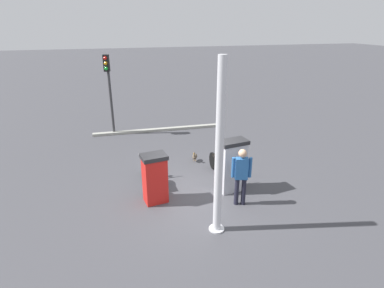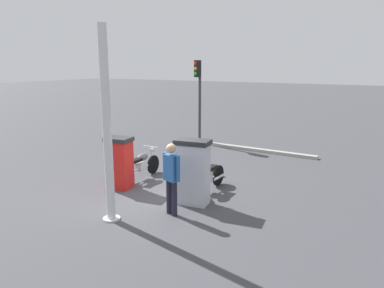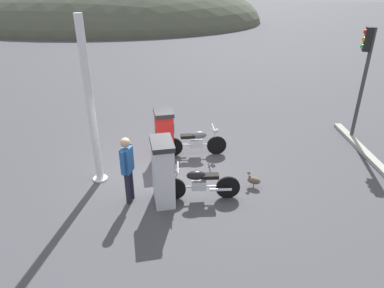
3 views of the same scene
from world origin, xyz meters
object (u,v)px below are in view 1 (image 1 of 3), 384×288
at_px(wandering_duck, 195,156).
at_px(fuel_pump_far, 155,178).
at_px(roadside_traffic_light, 109,81).
at_px(motorcycle_near_pump, 220,165).
at_px(canopy_support_pole, 219,155).
at_px(motorcycle_far_pump, 150,172).
at_px(fuel_pump_near, 232,165).
at_px(attendant_person, 241,173).

bearing_deg(wandering_duck, fuel_pump_far, 141.12).
bearing_deg(roadside_traffic_light, wandering_duck, -144.53).
distance_m(motorcycle_near_pump, canopy_support_pole, 3.33).
height_order(motorcycle_far_pump, wandering_duck, motorcycle_far_pump).
bearing_deg(motorcycle_far_pump, motorcycle_near_pump, -91.84).
relative_size(fuel_pump_far, motorcycle_near_pump, 0.76).
bearing_deg(fuel_pump_near, roadside_traffic_light, 27.77).
xyz_separation_m(fuel_pump_near, fuel_pump_far, (0.00, 2.42, -0.09)).
height_order(fuel_pump_far, motorcycle_far_pump, fuel_pump_far).
xyz_separation_m(fuel_pump_near, canopy_support_pole, (-1.79, 1.15, 1.25)).
relative_size(fuel_pump_near, roadside_traffic_light, 0.46).
relative_size(fuel_pump_near, wandering_duck, 3.83).
height_order(roadside_traffic_light, canopy_support_pole, canopy_support_pole).
bearing_deg(fuel_pump_far, canopy_support_pole, -144.63).
bearing_deg(fuel_pump_near, attendant_person, 174.07).
relative_size(motorcycle_near_pump, motorcycle_far_pump, 1.00).
distance_m(fuel_pump_near, attendant_person, 0.87).
bearing_deg(fuel_pump_near, wandering_duck, 12.04).
bearing_deg(fuel_pump_far, motorcycle_near_pump, -69.30).
height_order(motorcycle_near_pump, wandering_duck, motorcycle_near_pump).
bearing_deg(fuel_pump_far, motorcycle_far_pump, -0.45).
xyz_separation_m(motorcycle_far_pump, roadside_traffic_light, (5.40, 0.94, 2.05)).
relative_size(motorcycle_far_pump, attendant_person, 1.14).
relative_size(attendant_person, roadside_traffic_light, 0.47).
bearing_deg(fuel_pump_far, wandering_duck, -38.88).
relative_size(motorcycle_far_pump, canopy_support_pole, 0.45).
relative_size(fuel_pump_far, wandering_duck, 3.42).
height_order(motorcycle_near_pump, motorcycle_far_pump, same).
relative_size(fuel_pump_near, motorcycle_far_pump, 0.85).
relative_size(motorcycle_near_pump, attendant_person, 1.14).
bearing_deg(canopy_support_pole, roadside_traffic_light, 15.14).
xyz_separation_m(motorcycle_far_pump, wandering_duck, (1.40, -1.90, -0.26)).
xyz_separation_m(fuel_pump_far, canopy_support_pole, (-1.79, -1.27, 1.34)).
bearing_deg(motorcycle_far_pump, canopy_support_pole, -155.38).
distance_m(fuel_pump_near, motorcycle_near_pump, 0.98).
xyz_separation_m(attendant_person, wandering_duck, (3.22, 0.42, -0.80)).
height_order(attendant_person, roadside_traffic_light, roadside_traffic_light).
xyz_separation_m(motorcycle_near_pump, canopy_support_pole, (-2.68, 1.09, 1.65)).
relative_size(motorcycle_near_pump, canopy_support_pole, 0.45).
distance_m(attendant_person, roadside_traffic_light, 8.07).
bearing_deg(canopy_support_pole, fuel_pump_far, 35.37).
bearing_deg(motorcycle_far_pump, wandering_duck, -53.61).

